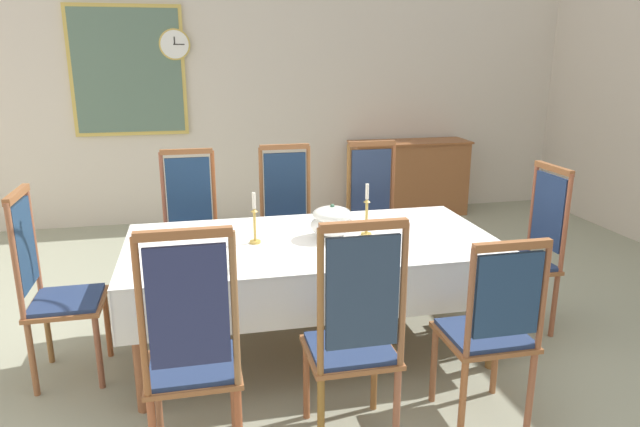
% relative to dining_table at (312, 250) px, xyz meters
% --- Properties ---
extents(ground, '(7.63, 6.86, 0.04)m').
position_rel_dining_table_xyz_m(ground, '(0.00, -0.12, -0.72)').
color(ground, gray).
extents(back_wall, '(7.63, 0.08, 3.18)m').
position_rel_dining_table_xyz_m(back_wall, '(0.00, 3.35, 0.89)').
color(back_wall, beige).
rests_on(back_wall, ground).
extents(dining_table, '(2.31, 1.16, 0.77)m').
position_rel_dining_table_xyz_m(dining_table, '(0.00, 0.00, 0.00)').
color(dining_table, brown).
rests_on(dining_table, ground).
extents(tablecloth, '(2.33, 1.18, 0.31)m').
position_rel_dining_table_xyz_m(tablecloth, '(0.00, -0.00, 0.00)').
color(tablecloth, white).
rests_on(tablecloth, dining_table).
extents(chair_south_a, '(0.44, 0.42, 1.23)m').
position_rel_dining_table_xyz_m(chair_south_a, '(-0.76, -0.99, -0.09)').
color(chair_south_a, brown).
rests_on(chair_south_a, ground).
extents(chair_north_a, '(0.44, 0.42, 1.21)m').
position_rel_dining_table_xyz_m(chair_north_a, '(-0.76, 0.99, -0.10)').
color(chair_north_a, '#96522D').
rests_on(chair_north_a, ground).
extents(chair_south_b, '(0.44, 0.42, 1.21)m').
position_rel_dining_table_xyz_m(chair_south_b, '(0.01, -0.99, -0.09)').
color(chair_south_b, '#9B5633').
rests_on(chair_south_b, ground).
extents(chair_north_b, '(0.44, 0.42, 1.22)m').
position_rel_dining_table_xyz_m(chair_north_b, '(0.01, 0.99, -0.09)').
color(chair_north_b, brown).
rests_on(chair_north_b, ground).
extents(chair_south_c, '(0.44, 0.42, 1.07)m').
position_rel_dining_table_xyz_m(chair_south_c, '(0.74, -0.98, -0.14)').
color(chair_south_c, brown).
rests_on(chair_south_c, ground).
extents(chair_north_c, '(0.44, 0.42, 1.22)m').
position_rel_dining_table_xyz_m(chair_north_c, '(0.74, 0.99, -0.09)').
color(chair_north_c, '#9C5634').
rests_on(chair_north_c, ground).
extents(chair_head_west, '(0.42, 0.44, 1.18)m').
position_rel_dining_table_xyz_m(chair_head_west, '(-1.56, -0.00, -0.11)').
color(chair_head_west, '#9B522C').
rests_on(chair_head_west, ground).
extents(chair_head_east, '(0.42, 0.44, 1.18)m').
position_rel_dining_table_xyz_m(chair_head_east, '(1.56, -0.00, -0.10)').
color(chair_head_east, '#9D522E').
rests_on(chair_head_east, ground).
extents(soup_tureen, '(0.28, 0.28, 0.23)m').
position_rel_dining_table_xyz_m(soup_tureen, '(0.13, 0.00, 0.18)').
color(soup_tureen, white).
rests_on(soup_tureen, tablecloth).
extents(candlestick_west, '(0.07, 0.07, 0.32)m').
position_rel_dining_table_xyz_m(candlestick_west, '(-0.36, 0.00, 0.20)').
color(candlestick_west, gold).
rests_on(candlestick_west, tablecloth).
extents(candlestick_east, '(0.07, 0.07, 0.34)m').
position_rel_dining_table_xyz_m(candlestick_east, '(0.36, 0.00, 0.21)').
color(candlestick_east, gold).
rests_on(candlestick_east, tablecloth).
extents(bowl_near_left, '(0.17, 0.17, 0.04)m').
position_rel_dining_table_xyz_m(bowl_near_left, '(-0.59, -0.44, 0.10)').
color(bowl_near_left, white).
rests_on(bowl_near_left, tablecloth).
extents(bowl_near_right, '(0.14, 0.14, 0.03)m').
position_rel_dining_table_xyz_m(bowl_near_right, '(-0.84, -0.44, 0.09)').
color(bowl_near_right, white).
rests_on(bowl_near_right, tablecloth).
extents(bowl_far_left, '(0.19, 0.19, 0.04)m').
position_rel_dining_table_xyz_m(bowl_far_left, '(0.32, -0.43, 0.10)').
color(bowl_far_left, white).
rests_on(bowl_far_left, tablecloth).
extents(spoon_primary, '(0.03, 0.18, 0.01)m').
position_rel_dining_table_xyz_m(spoon_primary, '(-0.71, -0.41, 0.08)').
color(spoon_primary, gold).
rests_on(spoon_primary, tablecloth).
extents(spoon_secondary, '(0.05, 0.18, 0.01)m').
position_rel_dining_table_xyz_m(spoon_secondary, '(-0.94, -0.41, 0.08)').
color(spoon_secondary, gold).
rests_on(spoon_secondary, tablecloth).
extents(sideboard, '(1.44, 0.48, 0.90)m').
position_rel_dining_table_xyz_m(sideboard, '(1.83, 3.04, -0.25)').
color(sideboard, '#935831').
rests_on(sideboard, ground).
extents(mounted_clock, '(0.33, 0.06, 0.33)m').
position_rel_dining_table_xyz_m(mounted_clock, '(-0.85, 3.28, 1.31)').
color(mounted_clock, '#D1B251').
extents(framed_painting, '(1.21, 0.05, 1.39)m').
position_rel_dining_table_xyz_m(framed_painting, '(-1.36, 3.29, 1.03)').
color(framed_painting, '#D1B251').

